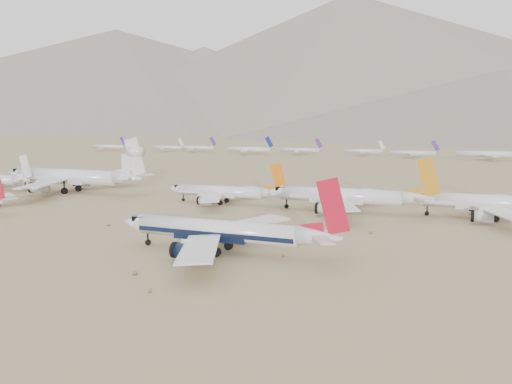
# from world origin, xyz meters

# --- Properties ---
(ground) EXTENTS (7000.00, 7000.00, 0.00)m
(ground) POSITION_xyz_m (0.00, 0.00, 0.00)
(ground) COLOR olive
(ground) RESTS_ON ground
(main_airliner) EXTENTS (49.85, 48.69, 17.59)m
(main_airliner) POSITION_xyz_m (11.87, -0.30, 4.84)
(main_airliner) COLOR silver
(main_airliner) RESTS_ON ground
(row2_navy_widebody) EXTENTS (49.28, 48.19, 17.53)m
(row2_navy_widebody) POSITION_xyz_m (69.54, 62.40, 4.89)
(row2_navy_widebody) COLOR silver
(row2_navy_widebody) RESTS_ON ground
(row2_gold_tail) EXTENTS (50.88, 49.76, 18.11)m
(row2_gold_tail) POSITION_xyz_m (26.42, 58.95, 5.07)
(row2_gold_tail) COLOR silver
(row2_gold_tail) RESTS_ON ground
(row2_orange_tail) EXTENTS (41.99, 41.08, 14.98)m
(row2_orange_tail) POSITION_xyz_m (-16.33, 59.64, 4.20)
(row2_orange_tail) COLOR silver
(row2_orange_tail) RESTS_ON ground
(row2_white_trijet) EXTENTS (64.43, 62.97, 22.83)m
(row2_white_trijet) POSITION_xyz_m (-84.45, 62.72, 6.61)
(row2_white_trijet) COLOR silver
(row2_white_trijet) RESTS_ON ground
(distant_storage_row) EXTENTS (516.39, 57.16, 15.79)m
(distant_storage_row) POSITION_xyz_m (-3.53, 323.06, 4.39)
(distant_storage_row) COLOR silver
(distant_storage_row) RESTS_ON ground
(mountain_range) EXTENTS (7354.00, 3024.00, 470.00)m
(mountain_range) POSITION_xyz_m (70.18, 1648.01, 190.32)
(mountain_range) COLOR slate
(mountain_range) RESTS_ON ground
(desert_scrub) EXTENTS (269.18, 121.67, 0.67)m
(desert_scrub) POSITION_xyz_m (8.55, -28.20, 0.30)
(desert_scrub) COLOR brown
(desert_scrub) RESTS_ON ground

